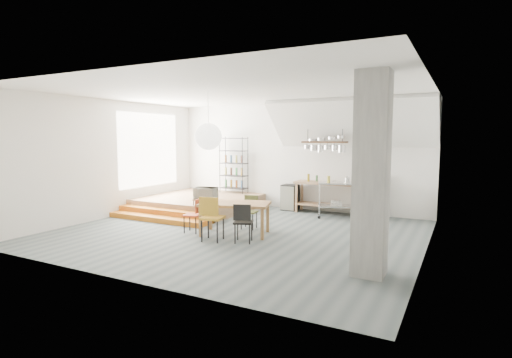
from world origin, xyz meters
The scene contains 26 objects.
floor centered at (0.00, 0.00, 0.00)m, with size 8.00×8.00×0.00m, color #4D5759.
wall_back centered at (0.00, 3.50, 1.60)m, with size 8.00×0.04×3.20m, color silver.
wall_left centered at (-4.00, 0.00, 1.60)m, with size 0.04×7.00×3.20m, color silver.
wall_right centered at (4.00, 0.00, 1.60)m, with size 0.04×7.00×3.20m, color silver.
ceiling centered at (0.00, 0.00, 3.20)m, with size 8.00×7.00×0.02m, color white.
slope_ceiling centered at (1.80, 2.90, 2.55)m, with size 4.40×1.80×0.15m, color white.
window_pane centered at (-3.98, 1.50, 1.80)m, with size 0.02×2.50×2.20m, color white.
platform centered at (-2.50, 2.00, 0.20)m, with size 3.00×3.00×0.40m, color #956B4A.
step_lower centered at (-2.50, 0.05, 0.07)m, with size 3.00×0.35×0.13m, color #C36816.
step_upper centered at (-2.50, 0.40, 0.13)m, with size 3.00×0.35×0.27m, color #C36816.
concrete_column centered at (3.30, -1.50, 1.60)m, with size 0.50×0.50×3.20m, color gray.
kitchen_counter centered at (1.10, 3.15, 0.63)m, with size 1.80×0.60×0.91m.
stove centered at (2.50, 3.16, 0.48)m, with size 0.60×0.60×1.18m.
pot_rack centered at (1.13, 2.92, 1.98)m, with size 1.20×0.50×1.43m.
wire_shelving centered at (-2.00, 3.20, 1.33)m, with size 0.88×0.38×1.80m.
microwave_shelf centered at (-1.40, 0.75, 0.55)m, with size 0.60×0.40×0.16m.
paper_lantern centered at (-0.52, -0.37, 2.20)m, with size 0.60×0.60×0.60m, color white.
dining_table centered at (0.05, -0.20, 0.65)m, with size 1.71×1.26×0.73m.
chair_mustard centered at (-0.07, -0.97, 0.57)m, with size 0.52×0.52×0.96m.
chair_black centered at (0.58, -0.76, 0.49)m, with size 0.49×0.49×0.83m.
chair_olive centered at (0.05, 0.51, 0.47)m, with size 0.41×0.41×0.79m.
chair_red centered at (-0.84, -0.48, 0.47)m, with size 0.43×0.43×0.79m.
rolling_cart centered at (1.53, 2.70, 0.63)m, with size 1.10×0.82×0.97m.
mini_fridge centered at (-0.03, 3.20, 0.38)m, with size 0.45×0.45×0.77m, color black.
microwave centered at (-1.40, 0.75, 0.72)m, with size 0.57×0.38×0.31m, color beige.
bowl centered at (1.35, 3.10, 0.93)m, with size 0.19×0.19×0.05m, color silver.
Camera 1 is at (4.57, -7.81, 2.19)m, focal length 28.00 mm.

